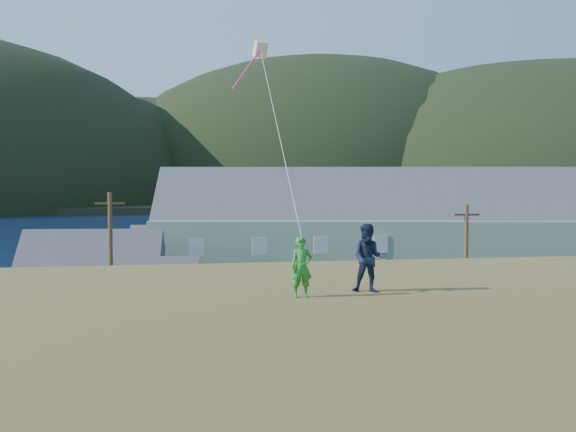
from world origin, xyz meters
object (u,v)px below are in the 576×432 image
(shed_palegreen_near, at_px, (91,276))
(kite_flyer_navy, at_px, (369,258))
(lodge, at_px, (372,234))
(kite_flyer_green, at_px, (302,267))
(shed_palegreen_far, at_px, (190,261))
(wharf, at_px, (139,266))
(shed_white, at_px, (135,303))

(shed_palegreen_near, distance_m, kite_flyer_navy, 36.58)
(lodge, relative_size, kite_flyer_navy, 23.25)
(kite_flyer_navy, bearing_deg, kite_flyer_green, -148.07)
(kite_flyer_green, relative_size, kite_flyer_navy, 0.84)
(shed_palegreen_near, relative_size, shed_palegreen_far, 0.95)
(kite_flyer_green, height_order, kite_flyer_navy, kite_flyer_navy)
(shed_palegreen_near, height_order, shed_palegreen_far, shed_palegreen_near)
(shed_palegreen_near, height_order, kite_flyer_green, kite_flyer_green)
(kite_flyer_navy, bearing_deg, shed_palegreen_far, 114.74)
(wharf, bearing_deg, shed_palegreen_near, -94.32)
(shed_palegreen_near, relative_size, kite_flyer_green, 7.56)
(lodge, height_order, shed_palegreen_near, lodge)
(wharf, xyz_separation_m, shed_palegreen_near, (-1.86, -24.63, 2.44))
(lodge, distance_m, shed_palegreen_near, 24.78)
(wharf, xyz_separation_m, shed_white, (2.04, -33.87, 1.98))
(lodge, xyz_separation_m, kite_flyer_navy, (-12.40, -40.47, 2.79))
(shed_white, bearing_deg, kite_flyer_green, -73.04)
(lodge, relative_size, shed_palegreen_near, 3.66)
(kite_flyer_navy, bearing_deg, wharf, 118.67)
(shed_palegreen_near, height_order, kite_flyer_navy, kite_flyer_navy)
(shed_white, bearing_deg, kite_flyer_navy, -69.01)
(shed_palegreen_far, bearing_deg, kite_flyer_green, -80.07)
(lodge, height_order, kite_flyer_navy, lodge)
(shed_palegreen_near, bearing_deg, lodge, 19.11)
(shed_white, bearing_deg, shed_palegreen_far, 82.96)
(lodge, height_order, shed_palegreen_far, lodge)
(kite_flyer_navy, bearing_deg, shed_palegreen_near, 127.90)
(lodge, distance_m, shed_white, 25.38)
(wharf, distance_m, shed_palegreen_far, 17.05)
(wharf, distance_m, kite_flyer_green, 60.34)
(lodge, relative_size, shed_white, 4.89)
(shed_palegreen_far, height_order, kite_flyer_green, kite_flyer_green)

